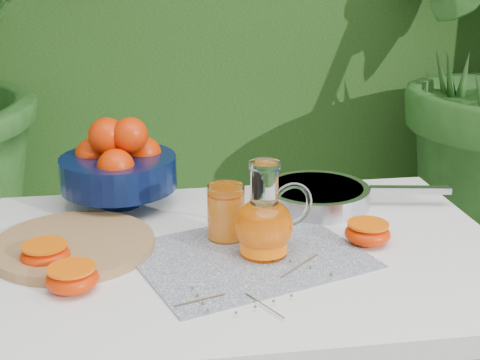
{
  "coord_description": "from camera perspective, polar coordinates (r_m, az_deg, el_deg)",
  "views": [
    {
      "loc": [
        -0.24,
        -1.23,
        1.28
      ],
      "look_at": [
        -0.06,
        -0.07,
        0.88
      ],
      "focal_mm": 50.0,
      "sensor_mm": 36.0,
      "label": 1
    }
  ],
  "objects": [
    {
      "name": "white_table",
      "position": [
        1.3,
        0.13,
        -9.12
      ],
      "size": [
        1.0,
        0.7,
        0.75
      ],
      "color": "white",
      "rests_on": "ground"
    },
    {
      "name": "placemat",
      "position": [
        1.23,
        0.72,
        -6.46
      ],
      "size": [
        0.48,
        0.42,
        0.0
      ],
      "primitive_type": "cube",
      "rotation": [
        0.0,
        0.0,
        0.33
      ],
      "color": "#0B1B41",
      "rests_on": "white_table"
    },
    {
      "name": "cutting_board",
      "position": [
        1.29,
        -14.02,
        -5.42
      ],
      "size": [
        0.39,
        0.39,
        0.02
      ],
      "primitive_type": "cylinder",
      "rotation": [
        0.0,
        0.0,
        0.39
      ],
      "color": "olive",
      "rests_on": "white_table"
    },
    {
      "name": "fruit_bowl",
      "position": [
        1.48,
        -10.33,
        1.29
      ],
      "size": [
        0.26,
        0.26,
        0.2
      ],
      "color": "black",
      "rests_on": "white_table"
    },
    {
      "name": "juice_pitcher",
      "position": [
        1.21,
        2.15,
        -3.67
      ],
      "size": [
        0.16,
        0.13,
        0.18
      ],
      "color": "white",
      "rests_on": "white_table"
    },
    {
      "name": "juice_tumbler",
      "position": [
        1.29,
        -1.21,
        -2.85
      ],
      "size": [
        0.09,
        0.09,
        0.11
      ],
      "color": "white",
      "rests_on": "white_table"
    },
    {
      "name": "saute_pan",
      "position": [
        1.48,
        6.64,
        -1.27
      ],
      "size": [
        0.43,
        0.27,
        0.04
      ],
      "color": "#B3B2B7",
      "rests_on": "white_table"
    },
    {
      "name": "orange_halves",
      "position": [
        1.2,
        -6.06,
        -6.31
      ],
      "size": [
        0.71,
        0.22,
        0.04
      ],
      "color": "#E83902",
      "rests_on": "white_table"
    },
    {
      "name": "thyme_sprigs",
      "position": [
        1.12,
        1.6,
        -9.15
      ],
      "size": [
        0.28,
        0.22,
        0.01
      ],
      "color": "brown",
      "rests_on": "white_table"
    }
  ]
}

